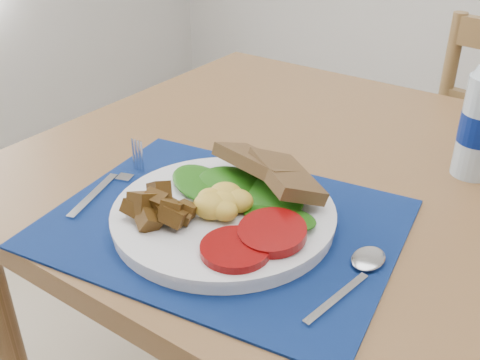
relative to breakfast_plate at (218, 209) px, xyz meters
The scene contains 5 objects.
table 0.35m from the breakfast_plate, 45.49° to the left, with size 1.40×0.90×0.75m.
placemat 0.02m from the breakfast_plate, 35.68° to the left, with size 0.48×0.38×0.00m, color black.
breakfast_plate is the anchor object (origin of this frame).
fork 0.20m from the breakfast_plate, behind, with size 0.05×0.19×0.00m.
spoon 0.21m from the breakfast_plate, ahead, with size 0.04×0.18×0.01m.
Camera 1 is at (0.17, -0.56, 1.20)m, focal length 42.00 mm.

